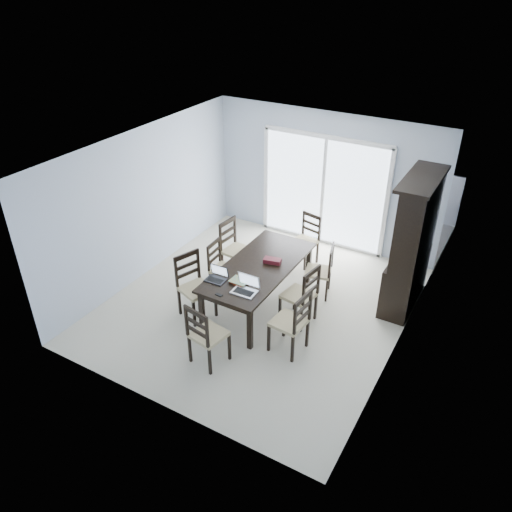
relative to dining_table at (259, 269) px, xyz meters
The scene contains 24 objects.
floor 0.67m from the dining_table, ahead, with size 5.00×5.00×0.00m, color beige.
ceiling 1.93m from the dining_table, ahead, with size 5.00×5.00×0.00m, color white.
back_wall 2.58m from the dining_table, 90.00° to the left, with size 4.50×0.02×2.60m, color #AAB7CB.
wall_left 2.34m from the dining_table, behind, with size 0.02×5.00×2.60m, color #AAB7CB.
wall_right 2.34m from the dining_table, ahead, with size 0.02×5.00×2.60m, color #AAB7CB.
balcony 3.57m from the dining_table, 90.00° to the left, with size 4.50×2.00×0.10m, color gray.
railing 4.50m from the dining_table, 90.00° to the left, with size 4.50×0.06×1.10m, color #99999E.
dining_table is the anchor object (origin of this frame).
china_hutch 2.41m from the dining_table, 31.71° to the left, with size 0.50×1.38×2.20m.
sliding_door 2.51m from the dining_table, 90.00° to the left, with size 2.52×0.05×2.18m.
chair_left_near 1.06m from the dining_table, 138.69° to the right, with size 0.59×0.58×1.21m.
chair_left_mid 0.78m from the dining_table, behind, with size 0.43×0.42×1.06m.
chair_left_far 1.06m from the dining_table, 145.03° to the left, with size 0.50×0.49×1.19m.
chair_right_near 1.25m from the dining_table, 36.64° to the right, with size 0.50×0.49×1.18m.
chair_right_mid 0.84m from the dining_table, ahead, with size 0.52×0.50×1.17m.
chair_right_far 1.11m from the dining_table, 44.52° to the left, with size 0.51×0.50×1.08m.
chair_end_near 1.61m from the dining_table, 88.34° to the right, with size 0.50×0.51×1.15m.
chair_end_far 1.64m from the dining_table, 86.86° to the left, with size 0.49×0.50×1.09m.
laptop_dark 0.80m from the dining_table, 116.90° to the right, with size 0.31×0.22×0.21m.
laptop_silver 0.78m from the dining_table, 76.62° to the right, with size 0.36×0.26×0.24m.
book_stack 0.58m from the dining_table, 91.78° to the right, with size 0.29×0.23×0.04m.
cell_phone 1.00m from the dining_table, 95.80° to the right, with size 0.11×0.05×0.01m, color black.
game_box 0.25m from the dining_table, 51.75° to the left, with size 0.28×0.14×0.07m, color #430D11.
hot_tub 3.47m from the dining_table, 101.36° to the left, with size 1.75×1.57×0.88m.
Camera 1 is at (3.27, -5.79, 4.91)m, focal length 35.00 mm.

